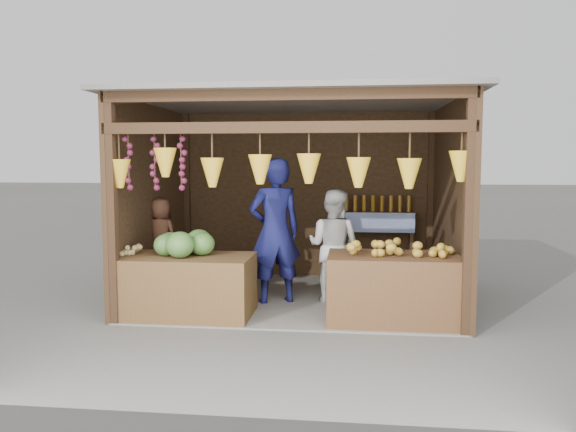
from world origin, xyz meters
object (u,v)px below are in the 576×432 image
Objects in this scene: woman_standing at (333,246)px; counter_right at (393,289)px; vendor_seated at (161,236)px; man_standing at (275,231)px; counter_left at (186,286)px.

counter_right is at bearing 150.84° from woman_standing.
woman_standing is at bearing -163.26° from vendor_seated.
counter_right is 1.73m from man_standing.
counter_left is at bearing 50.16° from woman_standing.
counter_left is 1.35m from man_standing.
counter_right is 0.79× the size of man_standing.
counter_right is 1.42× the size of vendor_seated.
counter_right is (2.43, 0.03, 0.03)m from counter_left.
vendor_seated reaches higher than counter_left.
woman_standing is at bearing 28.18° from counter_left.
woman_standing is (0.75, 0.16, -0.20)m from man_standing.
counter_left is 1.97m from woman_standing.
counter_right is 3.27m from vendor_seated.
counter_left is 0.83× the size of man_standing.
counter_left is 1.05× the size of woman_standing.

